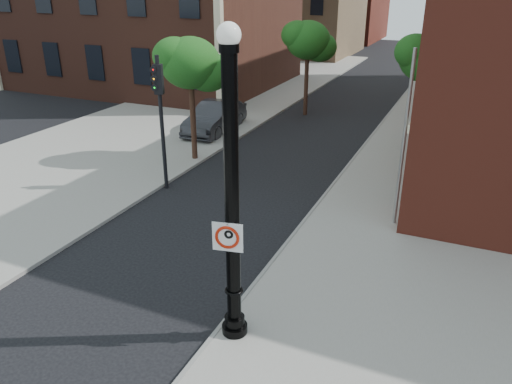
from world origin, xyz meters
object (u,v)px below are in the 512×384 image
at_px(lamppost, 232,211).
at_px(traffic_signal_left, 160,102).
at_px(parked_car, 215,118).
at_px(traffic_signal_right, 420,116).
at_px(no_parking_sign, 228,237).

relative_size(lamppost, traffic_signal_left, 1.36).
relative_size(parked_car, traffic_signal_right, 1.17).
xyz_separation_m(parked_car, traffic_signal_left, (1.86, -7.48, 2.61)).
distance_m(no_parking_sign, traffic_signal_right, 11.33).
bearing_deg(traffic_signal_right, traffic_signal_left, -143.99).
distance_m(no_parking_sign, traffic_signal_left, 9.33).
bearing_deg(traffic_signal_left, parked_car, 83.04).
distance_m(traffic_signal_left, traffic_signal_right, 9.62).
bearing_deg(lamppost, no_parking_sign, -100.63).
height_order(lamppost, no_parking_sign, lamppost).
distance_m(lamppost, traffic_signal_left, 9.20).
bearing_deg(traffic_signal_right, parked_car, 172.75).
relative_size(lamppost, parked_car, 1.42).
xyz_separation_m(lamppost, parked_car, (-8.14, 14.20, -2.37)).
height_order(lamppost, traffic_signal_left, lamppost).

